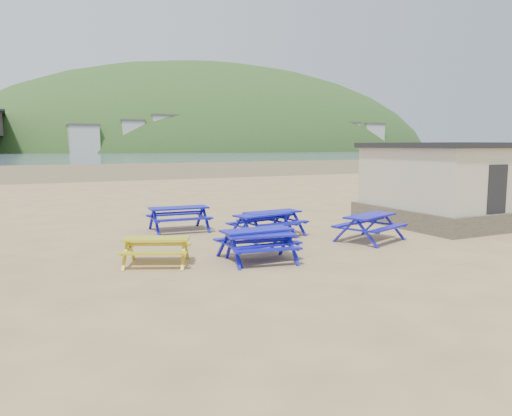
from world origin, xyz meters
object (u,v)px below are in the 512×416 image
picnic_table_blue_a (263,226)px  picnic_table_blue_b (179,219)px  picnic_table_yellow (156,251)px  amenity_block (468,182)px

picnic_table_blue_a → picnic_table_blue_b: picnic_table_blue_b is taller
picnic_table_blue_a → picnic_table_yellow: picnic_table_blue_a is taller
picnic_table_blue_a → amenity_block: amenity_block is taller
picnic_table_blue_b → picnic_table_yellow: 5.04m
picnic_table_blue_a → amenity_block: (9.04, -0.41, 1.16)m
picnic_table_blue_a → picnic_table_yellow: size_ratio=1.05×
amenity_block → picnic_table_yellow: bearing=-172.7°
picnic_table_blue_a → picnic_table_yellow: (-4.14, -2.09, -0.05)m
picnic_table_yellow → picnic_table_blue_b: bearing=90.5°
picnic_table_blue_b → amenity_block: 11.55m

